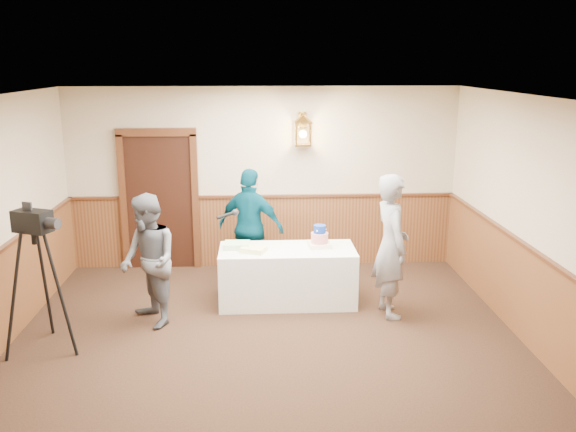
# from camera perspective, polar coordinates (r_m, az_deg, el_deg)

# --- Properties ---
(ground) EXTENTS (7.00, 7.00, 0.00)m
(ground) POSITION_cam_1_polar(r_m,az_deg,el_deg) (6.61, -1.83, -14.33)
(ground) COLOR black
(ground) RESTS_ON ground
(room_shell) EXTENTS (6.02, 7.02, 2.81)m
(room_shell) POSITION_cam_1_polar(r_m,az_deg,el_deg) (6.47, -2.50, -0.45)
(room_shell) COLOR beige
(room_shell) RESTS_ON ground
(display_table) EXTENTS (1.80, 0.80, 0.75)m
(display_table) POSITION_cam_1_polar(r_m,az_deg,el_deg) (8.20, -0.07, -5.58)
(display_table) COLOR white
(display_table) RESTS_ON ground
(tiered_cake) EXTENTS (0.31, 0.31, 0.30)m
(tiered_cake) POSITION_cam_1_polar(r_m,az_deg,el_deg) (8.15, 2.97, -2.09)
(tiered_cake) COLOR #FFE7C7
(tiered_cake) RESTS_ON display_table
(sheet_cake_yellow) EXTENTS (0.38, 0.34, 0.06)m
(sheet_cake_yellow) POSITION_cam_1_polar(r_m,az_deg,el_deg) (7.96, -3.24, -3.15)
(sheet_cake_yellow) COLOR #F6FA95
(sheet_cake_yellow) RESTS_ON display_table
(sheet_cake_green) EXTENTS (0.34, 0.28, 0.08)m
(sheet_cake_green) POSITION_cam_1_polar(r_m,az_deg,el_deg) (8.13, -4.81, -2.75)
(sheet_cake_green) COLOR #9DD697
(sheet_cake_green) RESTS_ON display_table
(interviewer) EXTENTS (1.55, 1.00, 1.64)m
(interviewer) POSITION_cam_1_polar(r_m,az_deg,el_deg) (7.57, -12.92, -4.13)
(interviewer) COLOR #585A61
(interviewer) RESTS_ON ground
(baker) EXTENTS (0.52, 0.72, 1.83)m
(baker) POSITION_cam_1_polar(r_m,az_deg,el_deg) (7.75, 9.62, -2.77)
(baker) COLOR gray
(baker) RESTS_ON ground
(assistant_p) EXTENTS (1.08, 0.79, 1.70)m
(assistant_p) POSITION_cam_1_polar(r_m,az_deg,el_deg) (8.76, -3.50, -1.05)
(assistant_p) COLOR #043B4C
(assistant_p) RESTS_ON ground
(tv_camera_rig) EXTENTS (0.63, 0.59, 1.62)m
(tv_camera_rig) POSITION_cam_1_polar(r_m,az_deg,el_deg) (7.30, -22.22, -6.33)
(tv_camera_rig) COLOR black
(tv_camera_rig) RESTS_ON ground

